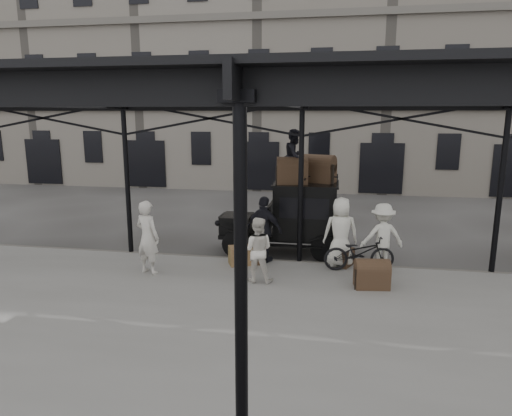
{
  "coord_description": "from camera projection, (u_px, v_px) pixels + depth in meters",
  "views": [
    {
      "loc": [
        0.93,
        -10.16,
        4.2
      ],
      "look_at": [
        -1.15,
        1.6,
        1.7
      ],
      "focal_mm": 32.0,
      "sensor_mm": 36.0,
      "label": 1
    }
  ],
  "objects": [
    {
      "name": "wicker_hamper",
      "position": [
        240.0,
        255.0,
        12.39
      ],
      "size": [
        0.73,
        0.65,
        0.5
      ],
      "primitive_type": "cube",
      "rotation": [
        0.0,
        0.0,
        0.41
      ],
      "color": "brown",
      "rests_on": "platform"
    },
    {
      "name": "suitcase_upright",
      "position": [
        348.0,
        258.0,
        12.24
      ],
      "size": [
        0.37,
        0.61,
        0.45
      ],
      "primitive_type": "cube",
      "rotation": [
        0.0,
        0.0,
        -0.4
      ],
      "color": "#452F20",
      "rests_on": "platform"
    },
    {
      "name": "porter_midleft",
      "position": [
        257.0,
        250.0,
        11.03
      ],
      "size": [
        0.79,
        0.62,
        1.6
      ],
      "primitive_type": "imported",
      "rotation": [
        0.0,
        0.0,
        3.15
      ],
      "color": "silver",
      "rests_on": "platform"
    },
    {
      "name": "porter_roof",
      "position": [
        295.0,
        156.0,
        13.24
      ],
      "size": [
        0.81,
        0.91,
        1.56
      ],
      "primitive_type": "imported",
      "rotation": [
        0.0,
        0.0,
        1.23
      ],
      "color": "black",
      "rests_on": "taxi"
    },
    {
      "name": "porter_official",
      "position": [
        264.0,
        229.0,
        12.49
      ],
      "size": [
        1.16,
        0.81,
        1.83
      ],
      "primitive_type": "imported",
      "rotation": [
        0.0,
        0.0,
        2.77
      ],
      "color": "black",
      "rests_on": "platform"
    },
    {
      "name": "porter_right",
      "position": [
        382.0,
        236.0,
        11.94
      ],
      "size": [
        1.26,
        0.91,
        1.75
      ],
      "primitive_type": "imported",
      "rotation": [
        0.0,
        0.0,
        3.39
      ],
      "color": "silver",
      "rests_on": "platform"
    },
    {
      "name": "porter_centre",
      "position": [
        341.0,
        232.0,
        12.14
      ],
      "size": [
        0.98,
        0.7,
        1.88
      ],
      "primitive_type": "imported",
      "rotation": [
        0.0,
        0.0,
        3.26
      ],
      "color": "silver",
      "rests_on": "platform"
    },
    {
      "name": "taxi",
      "position": [
        295.0,
        215.0,
        13.69
      ],
      "size": [
        3.65,
        1.55,
        2.18
      ],
      "color": "black",
      "rests_on": "ground"
    },
    {
      "name": "steamer_trunk_roof_near",
      "position": [
        292.0,
        172.0,
        13.19
      ],
      "size": [
        0.96,
        0.68,
        0.65
      ],
      "primitive_type": null,
      "rotation": [
        0.0,
        0.0,
        0.16
      ],
      "color": "#452F20",
      "rests_on": "taxi"
    },
    {
      "name": "suitcase_flat",
      "position": [
        253.0,
        258.0,
        12.35
      ],
      "size": [
        0.62,
        0.32,
        0.4
      ],
      "primitive_type": "cube",
      "rotation": [
        0.0,
        0.0,
        0.3
      ],
      "color": "#452F20",
      "rests_on": "platform"
    },
    {
      "name": "platform",
      "position": [
        282.0,
        329.0,
        8.87
      ],
      "size": [
        28.0,
        8.0,
        0.15
      ],
      "primitive_type": "cube",
      "color": "slate",
      "rests_on": "ground"
    },
    {
      "name": "porter_left",
      "position": [
        148.0,
        237.0,
        11.59
      ],
      "size": [
        0.81,
        0.67,
        1.9
      ],
      "primitive_type": "imported",
      "rotation": [
        0.0,
        0.0,
        2.79
      ],
      "color": "beige",
      "rests_on": "platform"
    },
    {
      "name": "ground",
      "position": [
        292.0,
        293.0,
        10.81
      ],
      "size": [
        120.0,
        120.0,
        0.0
      ],
      "primitive_type": "plane",
      "color": "#383533",
      "rests_on": "ground"
    },
    {
      "name": "steamer_trunk_platform",
      "position": [
        372.0,
        276.0,
        10.73
      ],
      "size": [
        0.85,
        0.59,
        0.58
      ],
      "primitive_type": null,
      "rotation": [
        0.0,
        0.0,
        0.13
      ],
      "color": "#452F20",
      "rests_on": "platform"
    },
    {
      "name": "canopy",
      "position": [
        287.0,
        90.0,
        8.21
      ],
      "size": [
        22.5,
        9.0,
        4.74
      ],
      "color": "black",
      "rests_on": "ground"
    },
    {
      "name": "steamer_trunk_roof_far",
      "position": [
        319.0,
        171.0,
        13.5
      ],
      "size": [
        1.07,
        0.85,
        0.68
      ],
      "primitive_type": null,
      "rotation": [
        0.0,
        0.0,
        -0.36
      ],
      "color": "#452F20",
      "rests_on": "taxi"
    },
    {
      "name": "building_frontage",
      "position": [
        324.0,
        64.0,
        26.73
      ],
      "size": [
        64.0,
        8.0,
        14.0
      ],
      "primitive_type": "cube",
      "color": "slate",
      "rests_on": "ground"
    },
    {
      "name": "bicycle",
      "position": [
        359.0,
        253.0,
        11.87
      ],
      "size": [
        1.91,
        0.95,
        0.96
      ],
      "primitive_type": "imported",
      "rotation": [
        0.0,
        0.0,
        1.75
      ],
      "color": "black",
      "rests_on": "platform"
    }
  ]
}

